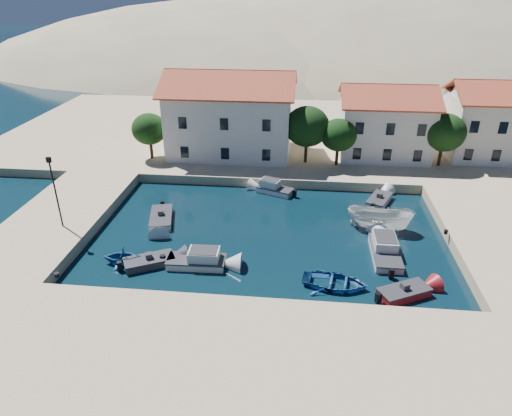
% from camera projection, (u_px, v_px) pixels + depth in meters
% --- Properties ---
extents(ground, '(400.00, 400.00, 0.00)m').
position_uv_depth(ground, '(257.00, 309.00, 30.65)').
color(ground, black).
rests_on(ground, ground).
extents(quay_south, '(52.00, 12.00, 1.00)m').
position_uv_depth(quay_south, '(246.00, 372.00, 25.09)').
color(quay_south, tan).
rests_on(quay_south, ground).
extents(quay_west, '(8.00, 20.00, 1.00)m').
position_uv_depth(quay_west, '(59.00, 219.00, 41.08)').
color(quay_west, tan).
rests_on(quay_west, ground).
extents(quay_north, '(80.00, 36.00, 1.00)m').
position_uv_depth(quay_north, '(299.00, 133.00, 64.02)').
color(quay_north, tan).
rests_on(quay_north, ground).
extents(hills, '(254.00, 176.00, 99.00)m').
position_uv_depth(hills, '(358.00, 127.00, 149.12)').
color(hills, '#9C8B69').
rests_on(hills, ground).
extents(building_left, '(14.70, 9.45, 9.70)m').
position_uv_depth(building_left, '(230.00, 112.00, 53.43)').
color(building_left, silver).
rests_on(building_left, quay_north).
extents(building_mid, '(10.50, 8.40, 8.30)m').
position_uv_depth(building_mid, '(385.00, 120.00, 52.97)').
color(building_mid, silver).
rests_on(building_mid, quay_north).
extents(building_right, '(9.45, 8.40, 8.80)m').
position_uv_depth(building_right, '(490.00, 118.00, 52.63)').
color(building_right, silver).
rests_on(building_right, quay_north).
extents(trees, '(37.30, 5.30, 6.45)m').
position_uv_depth(trees, '(321.00, 130.00, 50.69)').
color(trees, '#382314').
rests_on(trees, quay_north).
extents(lamppost, '(0.35, 0.25, 6.22)m').
position_uv_depth(lamppost, '(54.00, 186.00, 37.25)').
color(lamppost, black).
rests_on(lamppost, quay_west).
extents(bollards, '(29.36, 9.56, 0.30)m').
position_uv_depth(bollards, '(300.00, 265.00, 33.31)').
color(bollards, black).
rests_on(bollards, ground).
extents(motorboat_grey_sw, '(4.14, 3.24, 1.25)m').
position_uv_depth(motorboat_grey_sw, '(149.00, 262.00, 35.26)').
color(motorboat_grey_sw, '#323136').
rests_on(motorboat_grey_sw, ground).
extents(cabin_cruiser_south, '(4.55, 2.05, 1.60)m').
position_uv_depth(cabin_cruiser_south, '(196.00, 260.00, 35.12)').
color(cabin_cruiser_south, silver).
rests_on(cabin_cruiser_south, ground).
extents(rowboat_south, '(5.11, 3.99, 0.97)m').
position_uv_depth(rowboat_south, '(335.00, 286.00, 32.94)').
color(rowboat_south, navy).
rests_on(rowboat_south, ground).
extents(motorboat_red_se, '(3.99, 3.12, 1.25)m').
position_uv_depth(motorboat_red_se, '(404.00, 292.00, 31.78)').
color(motorboat_red_se, maroon).
rests_on(motorboat_red_se, ground).
extents(cabin_cruiser_east, '(2.10, 5.19, 1.60)m').
position_uv_depth(cabin_cruiser_east, '(385.00, 251.00, 36.29)').
color(cabin_cruiser_east, silver).
rests_on(cabin_cruiser_east, ground).
extents(boat_east, '(5.98, 3.08, 2.20)m').
position_uv_depth(boat_east, '(379.00, 229.00, 40.54)').
color(boat_east, silver).
rests_on(boat_east, ground).
extents(motorboat_white_ne, '(3.07, 4.07, 1.25)m').
position_uv_depth(motorboat_white_ne, '(379.00, 200.00, 45.09)').
color(motorboat_white_ne, silver).
rests_on(motorboat_white_ne, ground).
extents(rowboat_west, '(3.19, 2.82, 1.57)m').
position_uv_depth(rowboat_west, '(123.00, 263.00, 35.62)').
color(rowboat_west, navy).
rests_on(rowboat_west, ground).
extents(motorboat_white_west, '(2.87, 4.67, 1.25)m').
position_uv_depth(motorboat_white_west, '(161.00, 218.00, 41.75)').
color(motorboat_white_west, silver).
rests_on(motorboat_white_west, ground).
extents(cabin_cruiser_north, '(4.09, 2.87, 1.60)m').
position_uv_depth(cabin_cruiser_north, '(275.00, 189.00, 47.11)').
color(cabin_cruiser_north, silver).
rests_on(cabin_cruiser_north, ground).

